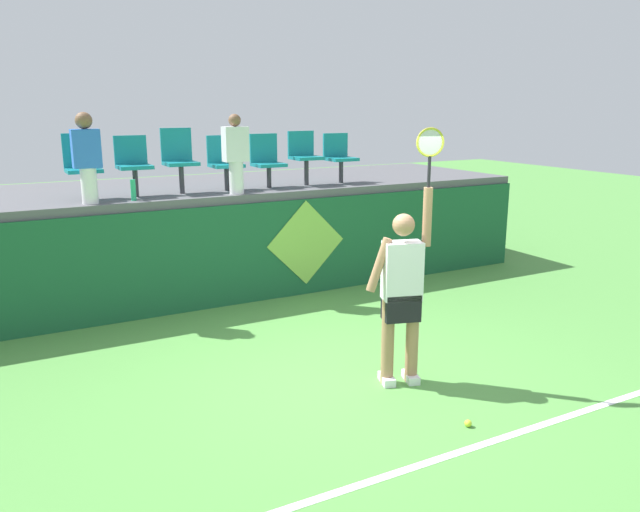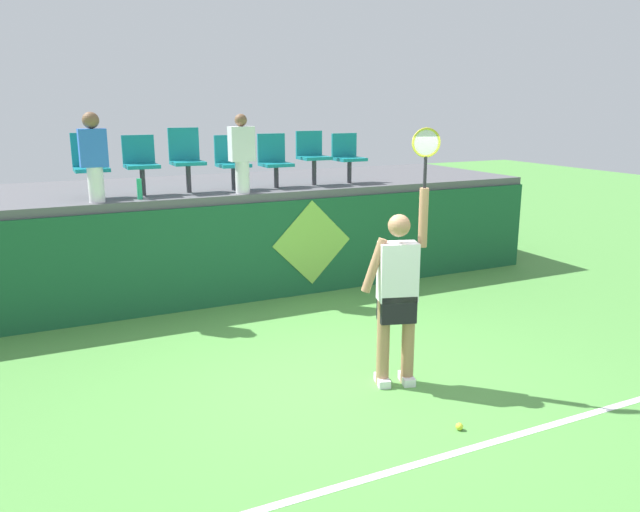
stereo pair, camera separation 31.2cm
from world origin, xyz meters
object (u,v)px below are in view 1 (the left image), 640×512
Objects in this scene: stadium_chair_1 at (133,162)px; tennis_player at (402,289)px; stadium_chair_4 at (267,159)px; spectator_0 at (236,153)px; stadium_chair_5 at (304,154)px; water_bottle at (133,190)px; tennis_ball at (468,423)px; stadium_chair_6 at (339,155)px; spectator_1 at (87,156)px; stadium_chair_0 at (82,164)px; stadium_chair_2 at (179,157)px; stadium_chair_3 at (224,160)px.

tennis_player is at bearing -66.14° from stadium_chair_1.
spectator_0 is (-0.67, -0.47, 0.14)m from stadium_chair_4.
stadium_chair_1 is 0.99× the size of stadium_chair_5.
tennis_player is 4.00m from water_bottle.
tennis_ball is 5.56m from stadium_chair_6.
spectator_1 is at bearing -146.19° from stadium_chair_1.
stadium_chair_0 is (-2.38, 4.98, 2.00)m from tennis_ball.
spectator_0 is at bearing -35.30° from stadium_chair_2.
spectator_1 is at bearing -90.00° from stadium_chair_0.
stadium_chair_3 reaches higher than tennis_ball.
spectator_0 reaches higher than stadium_chair_1.
spectator_1 reaches higher than tennis_player.
stadium_chair_4 is at bearing 86.22° from tennis_player.
tennis_ball is at bearing -107.08° from stadium_chair_6.
spectator_0 is (-0.42, 3.44, 1.14)m from tennis_player.
stadium_chair_5 is (3.28, -0.01, 0.01)m from stadium_chair_0.
stadium_chair_1 is 0.64m from stadium_chair_2.
stadium_chair_6 is (0.62, 0.00, -0.04)m from stadium_chair_5.
water_bottle is 0.55m from stadium_chair_1.
stadium_chair_5 reaches higher than stadium_chair_6.
stadium_chair_5 is 3.31m from spectator_1.
spectator_1 reaches higher than stadium_chair_3.
tennis_player is 3.11× the size of stadium_chair_5.
tennis_player reaches higher than water_bottle.
water_bottle is 3.40m from stadium_chair_6.
stadium_chair_6 reaches higher than tennis_ball.
spectator_0 is at bearing -90.00° from stadium_chair_3.
stadium_chair_5 is (1.98, -0.01, -0.03)m from stadium_chair_2.
stadium_chair_1 is at bearing 160.38° from spectator_0.
stadium_chair_6 is at bearing 72.92° from tennis_ball.
tennis_player is at bearing -55.49° from spectator_1.
stadium_chair_4 is (0.26, 4.98, 1.96)m from tennis_ball.
stadium_chair_0 is 1.08× the size of stadium_chair_4.
stadium_chair_6 is 2.00m from spectator_0.
tennis_player is 4.40m from stadium_chair_1.
stadium_chair_3 is at bearing -0.14° from stadium_chair_0.
stadium_chair_0 is at bearing 121.34° from tennis_player.
tennis_ball is at bearing -62.29° from spectator_1.
tennis_player is 3.65m from spectator_0.
stadium_chair_2 is at bearing 179.81° from stadium_chair_6.
tennis_player is 39.14× the size of tennis_ball.
stadium_chair_6 is at bearing 6.41° from spectator_1.
stadium_chair_6 is (1.52, 3.91, 1.01)m from tennis_player.
stadium_chair_4 is 0.64m from stadium_chair_5.
stadium_chair_5 reaches higher than stadium_chair_3.
stadium_chair_4 is 0.97× the size of stadium_chair_5.
spectator_1 reaches higher than stadium_chair_0.
stadium_chair_2 is 1.35m from stadium_chair_4.
spectator_1 is at bearing 124.51° from tennis_player.
stadium_chair_6 is at bearing -0.19° from stadium_chair_2.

